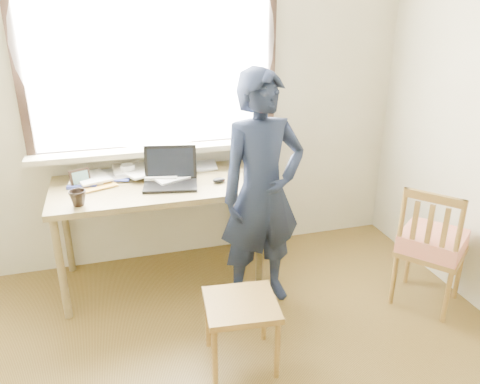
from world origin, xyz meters
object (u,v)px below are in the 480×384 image
object	(u,v)px
mug_dark	(78,198)
person	(262,193)
laptop	(171,176)
desk	(157,194)
side_chair	(432,244)
mug_white	(128,170)
work_chair	(241,311)

from	to	relation	value
mug_dark	person	xyz separation A→B (m)	(1.14, -0.18, -0.02)
laptop	person	distance (m)	0.67
laptop	person	bearing A→B (deg)	-36.72
desk	side_chair	size ratio (longest dim) A/B	1.65
mug_white	desk	bearing A→B (deg)	-50.05
desk	laptop	distance (m)	0.17
side_chair	person	size ratio (longest dim) A/B	0.54
desk	work_chair	size ratio (longest dim) A/B	3.30
mug_white	mug_dark	distance (m)	0.57
person	laptop	bearing A→B (deg)	136.22
desk	mug_white	bearing A→B (deg)	129.95
desk	mug_dark	distance (m)	0.58
mug_white	mug_dark	xyz separation A→B (m)	(-0.33, -0.46, 0.01)
desk	work_chair	distance (m)	1.12
desk	person	distance (m)	0.77
desk	mug_white	size ratio (longest dim) A/B	13.12
desk	person	world-z (taller)	person
desk	side_chair	world-z (taller)	side_chair
mug_white	side_chair	world-z (taller)	side_chair
mug_white	work_chair	world-z (taller)	mug_white
laptop	mug_dark	xyz separation A→B (m)	(-0.61, -0.22, -0.01)
mug_white	work_chair	size ratio (longest dim) A/B	0.25
work_chair	person	size ratio (longest dim) A/B	0.27
person	desk	bearing A→B (deg)	138.92
mug_white	side_chair	xyz separation A→B (m)	(1.88, -1.02, -0.36)
work_chair	side_chair	bearing A→B (deg)	8.52
work_chair	person	distance (m)	0.80
work_chair	side_chair	size ratio (longest dim) A/B	0.50
laptop	mug_white	world-z (taller)	laptop
laptop	mug_dark	size ratio (longest dim) A/B	3.87
desk	mug_dark	size ratio (longest dim) A/B	13.48
laptop	work_chair	world-z (taller)	laptop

